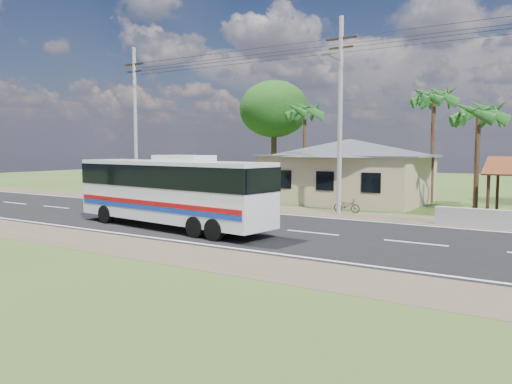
% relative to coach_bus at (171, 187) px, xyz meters
% --- Properties ---
extents(ground, '(120.00, 120.00, 0.00)m').
position_rel_coach_bus_xyz_m(ground, '(1.69, 2.34, -1.97)').
color(ground, '#364D1B').
rests_on(ground, ground).
extents(road, '(120.00, 16.00, 0.03)m').
position_rel_coach_bus_xyz_m(road, '(1.69, 2.34, -1.96)').
color(road, black).
rests_on(road, ground).
extents(house, '(12.40, 10.00, 5.00)m').
position_rel_coach_bus_xyz_m(house, '(2.69, 15.34, 0.68)').
color(house, tan).
rests_on(house, ground).
extents(utility_poles, '(32.80, 2.22, 11.00)m').
position_rel_coach_bus_xyz_m(utility_poles, '(4.36, 8.83, 3.80)').
color(utility_poles, '#9E9E99').
rests_on(utility_poles, ground).
extents(palm_near, '(2.80, 2.80, 6.70)m').
position_rel_coach_bus_xyz_m(palm_near, '(11.19, 13.34, 3.74)').
color(palm_near, '#47301E').
rests_on(palm_near, ground).
extents(palm_mid, '(2.80, 2.80, 8.20)m').
position_rel_coach_bus_xyz_m(palm_mid, '(7.69, 17.84, 5.19)').
color(palm_mid, '#47301E').
rests_on(palm_mid, ground).
extents(palm_far, '(2.80, 2.80, 7.70)m').
position_rel_coach_bus_xyz_m(palm_far, '(-2.31, 18.34, 4.71)').
color(palm_far, '#47301E').
rests_on(palm_far, ground).
extents(tree_behind_house, '(6.00, 6.00, 9.61)m').
position_rel_coach_bus_xyz_m(tree_behind_house, '(-6.31, 20.34, 5.15)').
color(tree_behind_house, '#47301E').
rests_on(tree_behind_house, ground).
extents(coach_bus, '(11.27, 3.68, 3.44)m').
position_rel_coach_bus_xyz_m(coach_bus, '(0.00, 0.00, 0.00)').
color(coach_bus, silver).
rests_on(coach_bus, ground).
extents(motorcycle, '(1.60, 0.62, 0.83)m').
position_rel_coach_bus_xyz_m(motorcycle, '(4.81, 9.75, -1.55)').
color(motorcycle, black).
rests_on(motorcycle, ground).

